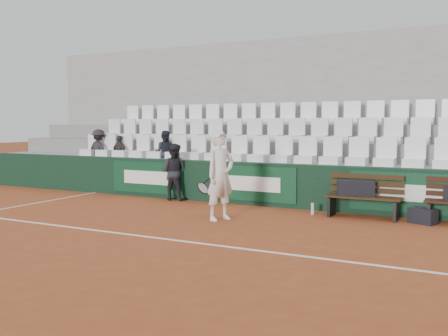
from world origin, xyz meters
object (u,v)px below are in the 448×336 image
sports_bag_ground (423,216)px  water_bottle_near (313,209)px  water_bottle_far (425,218)px  spectator_c (165,136)px  spectator_a (99,135)px  bench_left (363,207)px  spectator_b (119,138)px  sports_bag_left (356,188)px  tennis_player (220,175)px  ball_kid (174,172)px

sports_bag_ground → water_bottle_near: sports_bag_ground is taller
sports_bag_ground → water_bottle_far: bearing=-49.0°
spectator_c → spectator_a: bearing=-16.9°
bench_left → spectator_b: 7.31m
sports_bag_left → spectator_a: 7.84m
tennis_player → water_bottle_near: bearing=43.6°
sports_bag_left → sports_bag_ground: size_ratio=1.51×
water_bottle_near → spectator_b: 6.34m
tennis_player → spectator_a: (-5.36, 2.58, 0.71)m
tennis_player → ball_kid: bearing=141.2°
sports_bag_ground → spectator_a: spectator_a is taller
tennis_player → spectator_c: 4.06m
spectator_a → water_bottle_near: bearing=-178.9°
bench_left → water_bottle_far: size_ratio=6.62×
sports_bag_left → spectator_c: spectator_c is taller
water_bottle_far → spectator_c: size_ratio=0.19×
sports_bag_ground → tennis_player: 4.00m
tennis_player → spectator_c: spectator_c is taller
water_bottle_near → spectator_b: bearing=169.0°
water_bottle_near → water_bottle_far: (2.22, -0.00, -0.01)m
spectator_b → ball_kid: bearing=173.7°
spectator_c → spectator_b: bearing=-16.9°
ball_kid → water_bottle_far: bearing=169.5°
water_bottle_near → spectator_c: 4.90m
sports_bag_left → bench_left: bearing=-12.1°
spectator_b → spectator_c: 1.55m
sports_bag_left → sports_bag_ground: sports_bag_left is taller
spectator_c → ball_kid: bearing=118.9°
water_bottle_far → spectator_b: (-8.29, 1.18, 1.41)m
sports_bag_left → sports_bag_ground: 1.39m
tennis_player → spectator_c: bearing=139.7°
sports_bag_ground → spectator_c: size_ratio=0.41×
water_bottle_near → spectator_c: spectator_c is taller
ball_kid → sports_bag_ground: bearing=169.9°
bench_left → spectator_a: size_ratio=1.23×
water_bottle_far → spectator_b: 8.50m
sports_bag_left → water_bottle_near: bearing=-171.6°
bench_left → tennis_player: (-2.51, -1.50, 0.67)m
ball_kid → spectator_a: size_ratio=1.17×
water_bottle_near → ball_kid: (-3.75, 0.42, 0.59)m
sports_bag_left → spectator_c: (-5.39, 1.05, 0.99)m
spectator_a → spectator_b: (0.76, 0.00, -0.08)m
bench_left → spectator_c: spectator_c is taller
water_bottle_far → sports_bag_left: bearing=174.4°
spectator_a → spectator_b: size_ratio=1.16×
water_bottle_far → spectator_b: size_ratio=0.22×
sports_bag_ground → water_bottle_near: size_ratio=1.97×
water_bottle_near → spectator_a: 7.10m
ball_kid → spectator_b: (-2.33, 0.76, 0.81)m
sports_bag_ground → spectator_c: 6.95m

